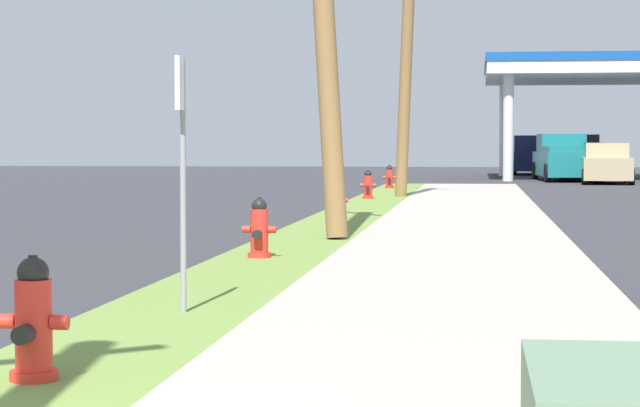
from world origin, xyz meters
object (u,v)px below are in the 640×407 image
(car_tan_by_near_pump, at_px, (606,165))
(truck_black_at_far_bay, at_px, (578,158))
(fire_hydrant_third, at_px, (337,201))
(fire_hydrant_fourth, at_px, (368,186))
(utility_pole_background, at_px, (407,42))
(truck_teal_at_forecourt, at_px, (564,159))
(truck_navy_on_apron, at_px, (530,156))
(fire_hydrant_nearest, at_px, (33,326))
(fire_hydrant_fifth, at_px, (389,178))
(street_sign_post, at_px, (183,130))
(fire_hydrant_second, at_px, (259,231))

(car_tan_by_near_pump, distance_m, truck_black_at_far_bay, 7.46)
(fire_hydrant_third, xyz_separation_m, fire_hydrant_fourth, (-0.17, 8.59, 0.00))
(fire_hydrant_third, height_order, utility_pole_background, utility_pole_background)
(fire_hydrant_fourth, relative_size, truck_black_at_far_bay, 0.14)
(fire_hydrant_fourth, distance_m, truck_teal_at_forecourt, 21.59)
(truck_navy_on_apron, height_order, truck_black_at_far_bay, same)
(fire_hydrant_nearest, relative_size, car_tan_by_near_pump, 0.16)
(fire_hydrant_fifth, distance_m, utility_pole_background, 7.34)
(fire_hydrant_fourth, distance_m, utility_pole_background, 4.21)
(utility_pole_background, distance_m, truck_navy_on_apron, 30.67)
(street_sign_post, bearing_deg, truck_teal_at_forecourt, 81.89)
(fire_hydrant_third, relative_size, truck_black_at_far_bay, 0.14)
(utility_pole_background, height_order, truck_teal_at_forecourt, utility_pole_background)
(fire_hydrant_third, relative_size, fire_hydrant_fifth, 1.00)
(fire_hydrant_second, bearing_deg, truck_teal_at_forecourt, 80.45)
(street_sign_post, xyz_separation_m, truck_teal_at_forecourt, (6.02, 42.25, -0.72))
(truck_teal_at_forecourt, bearing_deg, truck_navy_on_apron, 94.91)
(street_sign_post, height_order, car_tan_by_near_pump, street_sign_post)
(fire_hydrant_second, relative_size, utility_pole_background, 0.09)
(fire_hydrant_fifth, distance_m, truck_navy_on_apron, 24.56)
(fire_hydrant_third, xyz_separation_m, truck_navy_on_apron, (5.27, 40.26, 0.47))
(fire_hydrant_nearest, bearing_deg, utility_pole_background, 88.42)
(fire_hydrant_fourth, height_order, street_sign_post, street_sign_post)
(fire_hydrant_second, relative_size, fire_hydrant_fourth, 1.00)
(fire_hydrant_nearest, bearing_deg, truck_teal_at_forecourt, 82.20)
(truck_navy_on_apron, xyz_separation_m, truck_black_at_far_bay, (1.86, -7.04, 0.00))
(fire_hydrant_second, relative_size, fire_hydrant_fifth, 1.00)
(fire_hydrant_nearest, bearing_deg, fire_hydrant_fourth, 90.43)
(fire_hydrant_fifth, distance_m, truck_teal_at_forecourt, 14.39)
(fire_hydrant_third, bearing_deg, car_tan_by_near_pump, 73.57)
(street_sign_post, xyz_separation_m, truck_navy_on_apron, (5.07, 53.30, -0.72))
(utility_pole_background, distance_m, street_sign_post, 23.31)
(fire_hydrant_fourth, bearing_deg, car_tan_by_near_pump, 65.67)
(street_sign_post, xyz_separation_m, truck_black_at_far_bay, (6.93, 46.27, -0.72))
(fire_hydrant_nearest, distance_m, fire_hydrant_second, 7.99)
(truck_teal_at_forecourt, height_order, truck_navy_on_apron, same)
(fire_hydrant_third, distance_m, truck_teal_at_forecourt, 29.87)
(car_tan_by_near_pump, bearing_deg, fire_hydrant_third, -106.43)
(truck_navy_on_apron, distance_m, truck_black_at_far_bay, 7.28)
(fire_hydrant_fifth, relative_size, car_tan_by_near_pump, 0.16)
(utility_pole_background, height_order, truck_black_at_far_bay, utility_pole_background)
(fire_hydrant_fifth, height_order, truck_black_at_far_bay, truck_black_at_far_bay)
(utility_pole_background, bearing_deg, truck_teal_at_forecourt, 73.99)
(fire_hydrant_nearest, height_order, utility_pole_background, utility_pole_background)
(street_sign_post, bearing_deg, fire_hydrant_fifth, 90.70)
(street_sign_post, relative_size, truck_black_at_far_bay, 0.39)
(fire_hydrant_nearest, bearing_deg, fire_hydrant_fifth, 90.31)
(fire_hydrant_fourth, bearing_deg, fire_hydrant_third, -88.88)
(car_tan_by_near_pump, bearing_deg, fire_hydrant_second, -102.74)
(fire_hydrant_second, relative_size, truck_teal_at_forecourt, 0.13)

